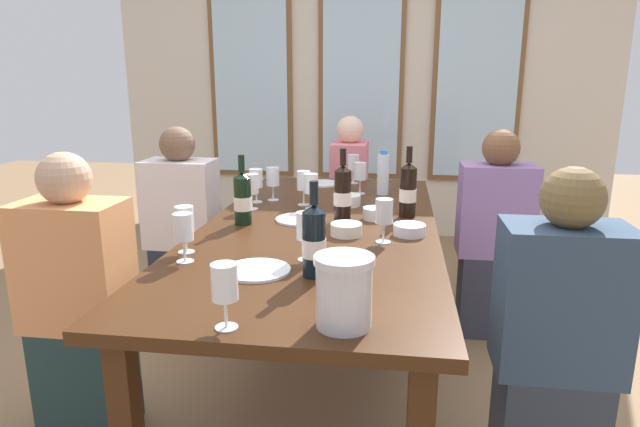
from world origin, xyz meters
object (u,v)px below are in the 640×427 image
white_plate_2 (301,219)px  wine_glass_0 (251,186)px  wine_glass_9 (311,185)px  metal_pitcher (344,291)px  seated_person_3 (555,347)px  tasting_bowl_2 (347,200)px  water_bottle (383,174)px  wine_glass_7 (306,227)px  wine_glass_5 (304,181)px  tasting_bowl_0 (375,213)px  wine_glass_6 (360,173)px  tasting_bowl_1 (409,230)px  wine_glass_10 (256,180)px  wine_bottle_0 (314,241)px  seated_person_1 (493,240)px  wine_glass_8 (384,213)px  wine_bottle_3 (243,198)px  seated_person_2 (79,306)px  white_plate_0 (322,183)px  wine_glass_4 (273,177)px  wine_glass_3 (183,228)px  wine_bottle_1 (343,193)px  wine_glass_2 (184,222)px  wine_glass_11 (353,163)px  wine_glass_1 (225,285)px  dining_table (320,240)px  seated_person_4 (349,200)px  tasting_bowl_3 (346,229)px  wine_bottle_2 (408,190)px  white_plate_1 (257,270)px  seated_person_0 (183,232)px

white_plate_2 → wine_glass_0: size_ratio=1.31×
wine_glass_9 → metal_pitcher: bearing=-77.2°
metal_pitcher → seated_person_3: size_ratio=0.17×
tasting_bowl_2 → water_bottle: bearing=59.8°
wine_glass_7 → wine_glass_5: bearing=100.4°
tasting_bowl_0 → wine_glass_6: size_ratio=0.65×
tasting_bowl_1 → wine_glass_5: wine_glass_5 is taller
wine_glass_0 → wine_glass_10: size_ratio=1.00×
wine_bottle_0 → seated_person_1: seated_person_1 is taller
wine_glass_8 → metal_pitcher: bearing=-96.2°
wine_bottle_3 → seated_person_2: bearing=-137.2°
wine_bottle_0 → wine_glass_5: size_ratio=1.79×
tasting_bowl_1 → wine_glass_8: wine_glass_8 is taller
white_plate_0 → wine_glass_4: wine_glass_4 is taller
tasting_bowl_2 → wine_glass_5: bearing=-173.1°
seated_person_2 → seated_person_3: same height
tasting_bowl_2 → seated_person_2: seated_person_2 is taller
wine_glass_3 → wine_glass_6: 1.33m
wine_bottle_1 → water_bottle: bearing=74.7°
wine_glass_2 → seated_person_2: (-0.41, -0.06, -0.33)m
wine_bottle_0 → wine_glass_4: (-0.38, 1.06, 0.00)m
wine_glass_2 → wine_glass_11: same height
tasting_bowl_1 → wine_glass_3: (-0.78, -0.44, 0.10)m
wine_bottle_0 → tasting_bowl_2: (0.01, 1.00, -0.09)m
wine_glass_5 → seated_person_1: (0.98, 0.24, -0.34)m
white_plate_0 → wine_glass_1: (0.02, -1.94, 0.11)m
dining_table → metal_pitcher: metal_pitcher is taller
seated_person_4 → tasting_bowl_3: bearing=-85.4°
wine_glass_1 → wine_glass_10: (-0.29, 1.41, -0.00)m
dining_table → wine_glass_0: size_ratio=12.71×
metal_pitcher → wine_glass_11: metal_pitcher is taller
wine_glass_0 → metal_pitcher: bearing=-64.8°
wine_bottle_2 → metal_pitcher: bearing=-98.6°
white_plate_0 → wine_bottle_3: wine_bottle_3 is taller
wine_bottle_1 → tasting_bowl_0: 0.18m
wine_glass_0 → wine_glass_3: 0.79m
wine_glass_3 → seated_person_2: 0.56m
seated_person_2 → white_plate_2: bearing=37.1°
wine_bottle_2 → tasting_bowl_1: size_ratio=2.49×
white_plate_1 → tasting_bowl_2: tasting_bowl_2 is taller
white_plate_0 → wine_glass_4: (-0.19, -0.47, 0.12)m
wine_glass_2 → seated_person_0: 1.10m
wine_glass_4 → wine_glass_7: bearing=-70.3°
seated_person_1 → water_bottle: bearing=173.1°
metal_pitcher → wine_glass_2: metal_pitcher is taller
water_bottle → dining_table: bearing=-110.5°
wine_glass_10 → seated_person_0: (-0.46, 0.12, -0.33)m
white_plate_0 → wine_glass_11: wine_glass_11 is taller
white_plate_2 → metal_pitcher: bearing=-74.0°
dining_table → seated_person_2: (-0.85, -0.51, -0.14)m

